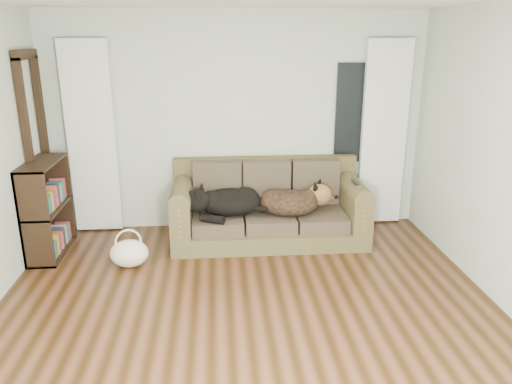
{
  "coord_description": "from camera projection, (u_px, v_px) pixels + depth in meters",
  "views": [
    {
      "loc": [
        -0.23,
        -3.46,
        2.34
      ],
      "look_at": [
        0.17,
        1.6,
        0.71
      ],
      "focal_mm": 35.0,
      "sensor_mm": 36.0,
      "label": 1
    }
  ],
  "objects": [
    {
      "name": "floor",
      "position": [
        251.0,
        337.0,
        4.02
      ],
      "size": [
        5.0,
        5.0,
        0.0
      ],
      "primitive_type": "plane",
      "color": "black",
      "rests_on": "ground"
    },
    {
      "name": "wall_back",
      "position": [
        236.0,
        123.0,
        5.99
      ],
      "size": [
        4.5,
        0.04,
        2.6
      ],
      "primitive_type": "cube",
      "color": "#ADBF9E",
      "rests_on": "ground"
    },
    {
      "name": "curtain_left",
      "position": [
        92.0,
        139.0,
        5.83
      ],
      "size": [
        0.55,
        0.08,
        2.25
      ],
      "primitive_type": "cube",
      "color": "silver",
      "rests_on": "ground"
    },
    {
      "name": "curtain_right",
      "position": [
        384.0,
        134.0,
        6.09
      ],
      "size": [
        0.55,
        0.08,
        2.25
      ],
      "primitive_type": "cube",
      "color": "silver",
      "rests_on": "ground"
    },
    {
      "name": "window_pane",
      "position": [
        356.0,
        113.0,
        6.04
      ],
      "size": [
        0.5,
        0.03,
        1.2
      ],
      "primitive_type": "cube",
      "color": "black",
      "rests_on": "wall_back"
    },
    {
      "name": "door_casing",
      "position": [
        38.0,
        155.0,
        5.48
      ],
      "size": [
        0.07,
        0.6,
        2.1
      ],
      "primitive_type": "cube",
      "color": "black",
      "rests_on": "ground"
    },
    {
      "name": "sofa",
      "position": [
        269.0,
        203.0,
        5.78
      ],
      "size": [
        2.22,
        0.96,
        0.91
      ],
      "primitive_type": "cube",
      "color": "#3D391F",
      "rests_on": "floor"
    },
    {
      "name": "dog_black_lab",
      "position": [
        226.0,
        204.0,
        5.66
      ],
      "size": [
        0.73,
        0.51,
        0.31
      ],
      "primitive_type": "ellipsoid",
      "rotation": [
        0.0,
        0.0,
        -0.01
      ],
      "color": "black",
      "rests_on": "sofa"
    },
    {
      "name": "dog_shepherd",
      "position": [
        292.0,
        202.0,
        5.69
      ],
      "size": [
        0.79,
        0.63,
        0.31
      ],
      "primitive_type": "ellipsoid",
      "rotation": [
        0.0,
        0.0,
        2.93
      ],
      "color": "black",
      "rests_on": "sofa"
    },
    {
      "name": "tv_remote",
      "position": [
        355.0,
        182.0,
        5.61
      ],
      "size": [
        0.05,
        0.18,
        0.02
      ],
      "primitive_type": "cube",
      "rotation": [
        0.0,
        0.0,
        0.01
      ],
      "color": "black",
      "rests_on": "sofa"
    },
    {
      "name": "tote_bag",
      "position": [
        129.0,
        252.0,
        5.18
      ],
      "size": [
        0.44,
        0.36,
        0.29
      ],
      "primitive_type": "ellipsoid",
      "rotation": [
        0.0,
        0.0,
        -0.14
      ],
      "color": "beige",
      "rests_on": "floor"
    },
    {
      "name": "bookshelf",
      "position": [
        47.0,
        210.0,
        5.41
      ],
      "size": [
        0.36,
        0.85,
        1.04
      ],
      "primitive_type": "cube",
      "rotation": [
        0.0,
        0.0,
        0.05
      ],
      "color": "black",
      "rests_on": "floor"
    }
  ]
}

